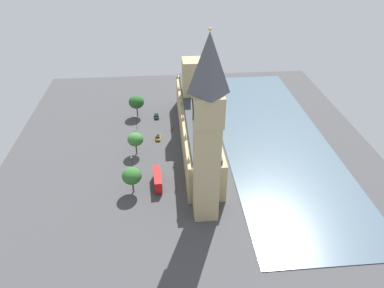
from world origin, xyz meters
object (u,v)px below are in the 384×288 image
at_px(street_lamp_midblock, 132,162).
at_px(street_lamp_under_trees, 136,120).
at_px(clock_tower, 207,132).
at_px(pedestrian_trailing, 172,128).
at_px(plane_tree_corner, 132,176).
at_px(plane_tree_near_tower, 135,139).
at_px(car_dark_green_opposite_hall, 157,116).
at_px(parliament_building, 196,121).
at_px(double_decker_bus_by_river_gate, 157,179).
at_px(car_yellow_cab_far_end, 158,137).
at_px(plane_tree_leading, 136,102).
at_px(pedestrian_kerbside, 174,164).

relative_size(street_lamp_midblock, street_lamp_under_trees, 1.04).
bearing_deg(street_lamp_midblock, clock_tower, 135.82).
distance_m(pedestrian_trailing, plane_tree_corner, 42.79).
xyz_separation_m(plane_tree_near_tower, street_lamp_midblock, (0.89, 12.13, -1.70)).
distance_m(clock_tower, car_dark_green_opposite_hall, 71.41).
bearing_deg(parliament_building, plane_tree_near_tower, 19.75).
distance_m(double_decker_bus_by_river_gate, street_lamp_midblock, 12.20).
xyz_separation_m(car_yellow_cab_far_end, double_decker_bus_by_river_gate, (0.34, 29.99, 1.75)).
bearing_deg(plane_tree_leading, clock_tower, 109.70).
height_order(clock_tower, plane_tree_near_tower, clock_tower).
height_order(parliament_building, plane_tree_near_tower, parliament_building).
bearing_deg(plane_tree_near_tower, clock_tower, 122.96).
bearing_deg(plane_tree_leading, double_decker_bus_by_river_gate, 99.99).
relative_size(car_yellow_cab_far_end, plane_tree_leading, 0.42).
xyz_separation_m(plane_tree_leading, plane_tree_near_tower, (-0.94, 31.11, -0.51)).
distance_m(clock_tower, plane_tree_near_tower, 47.90).
bearing_deg(street_lamp_under_trees, plane_tree_leading, -88.64).
relative_size(plane_tree_corner, street_lamp_midblock, 1.37).
distance_m(plane_tree_near_tower, street_lamp_under_trees, 18.68).
xyz_separation_m(pedestrian_trailing, street_lamp_under_trees, (15.29, -1.72, 3.89)).
distance_m(parliament_building, double_decker_bus_by_river_gate, 33.42).
height_order(double_decker_bus_by_river_gate, plane_tree_leading, plane_tree_leading).
height_order(clock_tower, pedestrian_kerbside, clock_tower).
distance_m(car_yellow_cab_far_end, street_lamp_midblock, 24.20).
relative_size(plane_tree_leading, street_lamp_midblock, 1.44).
bearing_deg(street_lamp_under_trees, street_lamp_midblock, 89.54).
bearing_deg(plane_tree_near_tower, pedestrian_trailing, -131.01).
xyz_separation_m(pedestrian_kerbside, plane_tree_leading, (15.11, -40.30, 6.27)).
xyz_separation_m(plane_tree_corner, plane_tree_leading, (0.83, -53.98, 0.25)).
relative_size(pedestrian_kerbside, street_lamp_midblock, 0.23).
bearing_deg(parliament_building, pedestrian_trailing, -41.32).
xyz_separation_m(pedestrian_trailing, street_lamp_midblock, (15.54, 28.98, 4.07)).
bearing_deg(car_dark_green_opposite_hall, car_yellow_cab_far_end, -93.59).
bearing_deg(car_dark_green_opposite_hall, plane_tree_near_tower, -110.77).
bearing_deg(plane_tree_corner, car_dark_green_opposite_hall, -98.82).
bearing_deg(double_decker_bus_by_river_gate, clock_tower, -49.57).
relative_size(parliament_building, plane_tree_leading, 7.47).
xyz_separation_m(car_yellow_cab_far_end, plane_tree_near_tower, (8.42, 9.87, 5.60)).
xyz_separation_m(car_yellow_cab_far_end, street_lamp_midblock, (9.31, 22.00, 3.90)).
relative_size(plane_tree_leading, plane_tree_near_tower, 1.10).
height_order(double_decker_bus_by_river_gate, pedestrian_kerbside, double_decker_bus_by_river_gate).
bearing_deg(plane_tree_corner, street_lamp_midblock, -85.86).
xyz_separation_m(pedestrian_kerbside, plane_tree_near_tower, (14.17, -9.19, 5.76)).
relative_size(car_yellow_cab_far_end, street_lamp_midblock, 0.60).
relative_size(double_decker_bus_by_river_gate, pedestrian_kerbside, 6.64).
relative_size(parliament_building, pedestrian_kerbside, 46.42).
relative_size(pedestrian_trailing, pedestrian_kerbside, 1.00).
relative_size(car_dark_green_opposite_hall, car_yellow_cab_far_end, 1.08).
height_order(plane_tree_corner, plane_tree_near_tower, plane_tree_corner).
xyz_separation_m(clock_tower, double_decker_bus_by_river_gate, (14.69, -15.00, -27.12)).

